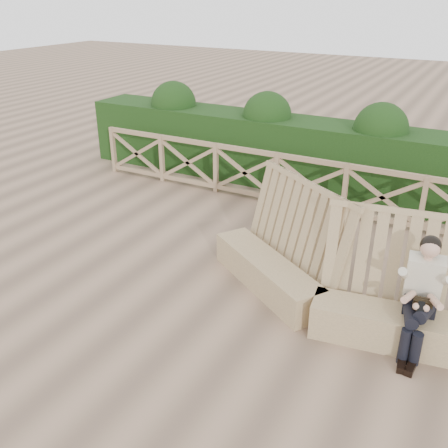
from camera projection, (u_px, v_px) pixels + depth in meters
The scene contains 5 objects.
ground at pixel (225, 292), 7.37m from camera, with size 60.00×60.00×0.00m, color brown.
bench at pixel (332, 286), 6.79m from camera, with size 4.19×1.86×1.60m.
woman at pixel (422, 292), 5.93m from camera, with size 0.46×0.93×1.49m.
guardrail at pixel (309, 184), 9.92m from camera, with size 10.10×0.09×1.10m.
hedge at pixel (329, 158), 10.79m from camera, with size 12.00×1.20×1.50m, color black.
Camera 1 is at (2.98, -5.49, 4.05)m, focal length 40.00 mm.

